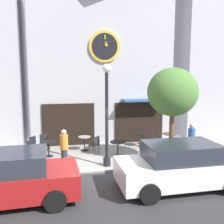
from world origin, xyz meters
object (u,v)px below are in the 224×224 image
object	(u,v)px
cafe_table_near_curb	(118,146)
cafe_chair_facing_street	(155,136)
cafe_chair_right_end	(30,149)
pedestrian_orange	(64,149)
cafe_chair_near_lamp	(95,144)
pedestrian_blue	(191,141)
cafe_table_center_right	(142,137)
cafe_chair_corner	(44,142)
cafe_table_center	(84,141)
street_lamp	(107,115)
cafe_table_leftmost	(48,146)
street_tree	(173,93)
cafe_table_rightmost	(170,137)
parked_car_white	(180,166)
cafe_chair_outer	(34,144)
parked_car_red	(6,178)

from	to	relation	value
cafe_table_near_curb	cafe_chair_facing_street	size ratio (longest dim) A/B	0.83
cafe_chair_right_end	pedestrian_orange	world-z (taller)	pedestrian_orange
cafe_chair_near_lamp	pedestrian_blue	xyz separation A→B (m)	(4.15, -1.67, 0.33)
cafe_table_center_right	cafe_chair_right_end	size ratio (longest dim) A/B	0.82
pedestrian_blue	cafe_chair_corner	bearing A→B (deg)	159.32
cafe_table_center	pedestrian_orange	xyz separation A→B (m)	(-1.02, -2.49, 0.37)
street_lamp	cafe_table_leftmost	world-z (taller)	street_lamp
street_tree	cafe_chair_near_lamp	xyz separation A→B (m)	(-3.09, 1.85, -2.56)
cafe_table_leftmost	cafe_chair_facing_street	xyz separation A→B (m)	(5.58, 0.80, -0.00)
cafe_table_rightmost	pedestrian_blue	distance (m)	2.20
street_lamp	parked_car_white	distance (m)	3.59
street_lamp	cafe_table_rightmost	xyz separation A→B (m)	(3.80, 2.20, -1.63)
cafe_chair_right_end	cafe_table_center	bearing A→B (deg)	21.34
cafe_table_near_curb	pedestrian_orange	bearing A→B (deg)	-153.56
street_tree	cafe_chair_outer	distance (m)	6.92
street_lamp	cafe_table_leftmost	xyz separation A→B (m)	(-2.50, 1.75, -1.64)
street_lamp	cafe_chair_near_lamp	xyz separation A→B (m)	(-0.27, 1.70, -1.64)
cafe_chair_facing_street	pedestrian_orange	bearing A→B (deg)	-151.26
parked_car_white	cafe_table_rightmost	bearing A→B (deg)	70.31
street_tree	pedestrian_blue	distance (m)	2.48
cafe_table_center_right	street_tree	bearing A→B (deg)	-80.57
cafe_table_leftmost	cafe_chair_right_end	xyz separation A→B (m)	(-0.78, -0.35, -0.00)
cafe_table_near_curb	cafe_chair_right_end	xyz separation A→B (m)	(-3.99, 0.27, 0.01)
cafe_table_near_curb	cafe_chair_near_lamp	world-z (taller)	cafe_chair_near_lamp
cafe_chair_near_lamp	street_lamp	bearing A→B (deg)	-80.98
cafe_table_leftmost	parked_car_red	xyz separation A→B (m)	(-1.01, -4.28, 0.23)
street_tree	cafe_table_rightmost	size ratio (longest dim) A/B	5.28
parked_car_red	parked_car_white	size ratio (longest dim) A/B	1.01
cafe_table_leftmost	cafe_table_center	world-z (taller)	cafe_table_leftmost
street_tree	cafe_table_center	distance (m)	5.09
street_tree	cafe_chair_outer	bearing A→B (deg)	159.29
street_tree	cafe_table_leftmost	distance (m)	6.20
cafe_table_center_right	cafe_chair_facing_street	distance (m)	0.71
cafe_table_near_curb	pedestrian_blue	size ratio (longest dim) A/B	0.45
cafe_chair_corner	cafe_chair_near_lamp	xyz separation A→B (m)	(2.47, -0.83, 0.00)
cafe_table_center	parked_car_white	xyz separation A→B (m)	(2.85, -4.92, 0.27)
cafe_chair_corner	cafe_chair_outer	bearing A→B (deg)	-137.77
cafe_chair_right_end	pedestrian_orange	xyz separation A→B (m)	(1.50, -1.51, 0.33)
cafe_table_center	cafe_chair_right_end	bearing A→B (deg)	-158.66
cafe_table_center	cafe_chair_near_lamp	bearing A→B (deg)	-54.97
street_tree	cafe_chair_corner	bearing A→B (deg)	154.27
cafe_table_leftmost	cafe_table_center_right	distance (m)	4.93
cafe_chair_corner	cafe_chair_right_end	bearing A→B (deg)	-115.07
street_lamp	cafe_table_rightmost	size ratio (longest dim) A/B	5.45
cafe_table_leftmost	cafe_chair_near_lamp	bearing A→B (deg)	-1.26
street_lamp	cafe_chair_corner	size ratio (longest dim) A/B	4.75
cafe_table_center_right	cafe_chair_outer	bearing A→B (deg)	-175.60
cafe_table_center	cafe_chair_facing_street	bearing A→B (deg)	2.50
cafe_table_near_curb	cafe_chair_outer	bearing A→B (deg)	165.70
street_tree	parked_car_white	distance (m)	3.41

